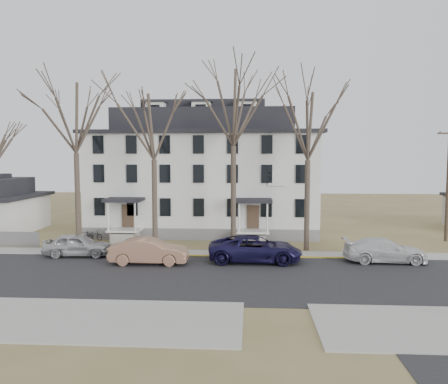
# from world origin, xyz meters

# --- Properties ---
(ground) EXTENTS (120.00, 120.00, 0.00)m
(ground) POSITION_xyz_m (0.00, 0.00, 0.00)
(ground) COLOR olive
(ground) RESTS_ON ground
(main_road) EXTENTS (120.00, 10.00, 0.04)m
(main_road) POSITION_xyz_m (0.00, 2.00, 0.00)
(main_road) COLOR #27272A
(main_road) RESTS_ON ground
(far_sidewalk) EXTENTS (120.00, 2.00, 0.08)m
(far_sidewalk) POSITION_xyz_m (0.00, 8.00, 0.00)
(far_sidewalk) COLOR #A09F97
(far_sidewalk) RESTS_ON ground
(near_sidewalk_left) EXTENTS (20.00, 5.00, 0.08)m
(near_sidewalk_left) POSITION_xyz_m (-8.00, -5.00, 0.00)
(near_sidewalk_left) COLOR #A09F97
(near_sidewalk_left) RESTS_ON ground
(yellow_curb) EXTENTS (14.00, 0.25, 0.06)m
(yellow_curb) POSITION_xyz_m (5.00, 7.10, 0.00)
(yellow_curb) COLOR gold
(yellow_curb) RESTS_ON ground
(boarding_house) EXTENTS (20.80, 12.36, 12.05)m
(boarding_house) POSITION_xyz_m (-2.00, 17.95, 5.38)
(boarding_house) COLOR slate
(boarding_house) RESTS_ON ground
(tree_far_left) EXTENTS (8.40, 8.40, 13.72)m
(tree_far_left) POSITION_xyz_m (-11.00, 9.80, 10.34)
(tree_far_left) COLOR #473B31
(tree_far_left) RESTS_ON ground
(tree_mid_left) EXTENTS (7.80, 7.80, 12.74)m
(tree_mid_left) POSITION_xyz_m (-5.00, 9.80, 9.60)
(tree_mid_left) COLOR #473B31
(tree_mid_left) RESTS_ON ground
(tree_center) EXTENTS (9.00, 9.00, 14.70)m
(tree_center) POSITION_xyz_m (1.00, 9.80, 11.08)
(tree_center) COLOR #473B31
(tree_center) RESTS_ON ground
(tree_mid_right) EXTENTS (7.80, 7.80, 12.74)m
(tree_mid_right) POSITION_xyz_m (6.50, 9.80, 9.60)
(tree_mid_right) COLOR #473B31
(tree_mid_right) RESTS_ON ground
(utility_pole_far) EXTENTS (2.00, 0.28, 9.50)m
(utility_pole_far) POSITION_xyz_m (18.50, 14.00, 4.90)
(utility_pole_far) COLOR #3D3023
(utility_pole_far) RESTS_ON ground
(car_silver) EXTENTS (4.78, 2.22, 1.58)m
(car_silver) POSITION_xyz_m (-9.82, 6.68, 0.79)
(car_silver) COLOR #BBBBBB
(car_silver) RESTS_ON ground
(car_tan) EXTENTS (5.12, 1.90, 1.67)m
(car_tan) POSITION_xyz_m (-4.32, 4.84, 0.84)
(car_tan) COLOR #9C6E54
(car_tan) RESTS_ON ground
(car_navy) EXTENTS (6.20, 2.89, 1.72)m
(car_navy) POSITION_xyz_m (2.62, 5.85, 0.86)
(car_navy) COLOR #161238
(car_navy) RESTS_ON ground
(car_white) EXTENTS (5.37, 2.21, 1.56)m
(car_white) POSITION_xyz_m (11.19, 6.26, 0.78)
(car_white) COLOR silver
(car_white) RESTS_ON ground
(bicycle_left) EXTENTS (1.83, 1.25, 0.91)m
(bicycle_left) POSITION_xyz_m (-10.76, 12.48, 0.45)
(bicycle_left) COLOR black
(bicycle_left) RESTS_ON ground
(bicycle_right) EXTENTS (1.67, 0.63, 0.98)m
(bicycle_right) POSITION_xyz_m (-11.35, 11.57, 0.49)
(bicycle_right) COLOR black
(bicycle_right) RESTS_ON ground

